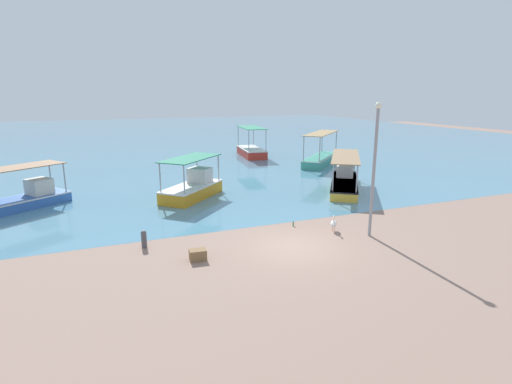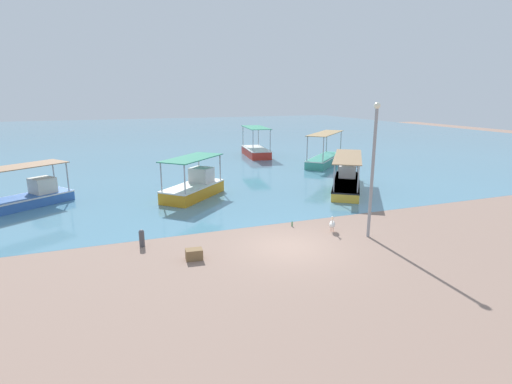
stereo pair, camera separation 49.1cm
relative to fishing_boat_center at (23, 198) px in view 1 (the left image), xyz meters
The scene contains 12 objects.
ground 15.85m from the fishing_boat_center, 44.08° to the right, with size 120.00×120.00×0.00m, color gray.
harbor_water 38.70m from the fishing_boat_center, 72.90° to the left, with size 110.00×90.00×0.00m, color teal.
fishing_boat_center is the anchor object (origin of this frame).
fishing_boat_near_right 9.50m from the fishing_boat_center, ahead, with size 4.60×4.65×2.50m.
fishing_boat_far_left 19.68m from the fishing_boat_center, ahead, with size 5.32×6.69×2.27m.
fishing_boat_far_right 22.91m from the fishing_boat_center, 34.49° to the left, with size 2.74×5.76×2.96m.
fishing_boat_outer 23.75m from the fishing_boat_center, 14.85° to the left, with size 5.95×5.88×2.86m.
pelican 17.23m from the fishing_boat_center, 35.41° to the right, with size 0.56×0.71×0.80m.
lamp_post 19.05m from the fishing_boat_center, 36.18° to the right, with size 0.28×0.28×5.93m.
mooring_bollard 10.38m from the fishing_boat_center, 57.63° to the right, with size 0.24×0.24×0.75m.
cargo_crate 13.12m from the fishing_boat_center, 56.05° to the right, with size 0.65×0.45×0.42m, color olive.
glass_bottle 15.30m from the fishing_boat_center, 34.32° to the right, with size 0.07×0.07×0.27m.
Camera 1 is at (-7.36, -14.06, 6.28)m, focal length 28.00 mm.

